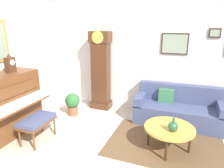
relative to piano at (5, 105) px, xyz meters
name	(u,v)px	position (x,y,z in m)	size (l,w,h in m)	color
ground_plane	(106,166)	(2.23, -0.16, -0.68)	(6.40, 6.00, 0.10)	beige
wall_back	(143,57)	(2.25, 2.24, 0.77)	(5.30, 0.13, 2.80)	silver
area_rug	(164,144)	(3.05, 0.74, -0.63)	(2.10, 1.50, 0.01)	brown
piano	(5,105)	(0.00, 0.00, 0.00)	(0.87, 1.44, 1.25)	brown
piano_bench	(37,121)	(0.74, 0.02, -0.23)	(0.42, 0.70, 0.48)	brown
grandfather_clock	(101,73)	(1.21, 1.97, 0.33)	(0.52, 0.34, 2.03)	#4C2B19
couch	(178,109)	(3.21, 1.79, -0.32)	(1.90, 0.80, 0.84)	#424C70
coffee_table	(169,129)	(3.12, 0.62, -0.23)	(0.88, 0.88, 0.43)	gold
mantel_clock	(10,64)	(0.00, 0.26, 0.79)	(0.13, 0.18, 0.38)	#4C2B19
green_jug	(173,126)	(3.18, 0.50, -0.11)	(0.17, 0.17, 0.24)	#234C33
potted_plant	(72,103)	(0.74, 1.28, -0.31)	(0.36, 0.36, 0.56)	#935138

